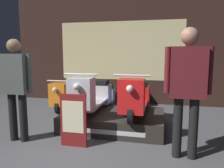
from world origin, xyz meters
name	(u,v)px	position (x,y,z in m)	size (l,w,h in m)	color
ground_plane	(69,160)	(0.00, 0.00, 0.00)	(30.00, 30.00, 0.00)	#4C4C51
shop_wall_back	(120,49)	(0.00, 3.76, 1.60)	(6.65, 0.09, 3.20)	#331E19
display_platform	(114,120)	(0.32, 1.43, 0.16)	(1.94, 1.27, 0.32)	#2D2823
scooter_display_left	(92,95)	(-0.11, 1.42, 0.65)	(0.60, 1.67, 0.83)	black
scooter_display_right	(136,97)	(0.76, 1.42, 0.65)	(0.60, 1.67, 0.83)	black
scooter_backrow_0	(69,95)	(-1.23, 2.78, 0.34)	(0.60, 1.67, 0.83)	black
scooter_backrow_1	(101,97)	(-0.33, 2.78, 0.34)	(0.60, 1.67, 0.83)	black
scooter_backrow_2	(134,98)	(0.56, 2.78, 0.34)	(0.60, 1.67, 0.83)	black
person_left_browsing	(16,81)	(-1.12, 0.45, 1.02)	(0.61, 0.25, 1.71)	black
person_right_browsing	(188,81)	(1.58, 0.45, 1.10)	(0.63, 0.26, 1.83)	black
price_sign_board	(73,120)	(-0.11, 0.44, 0.43)	(0.43, 0.04, 0.85)	maroon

